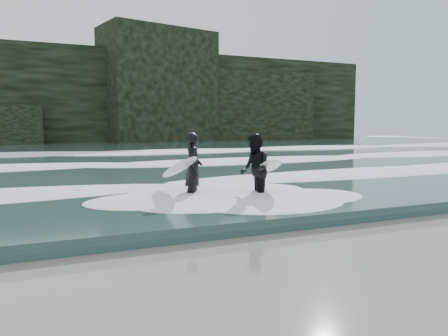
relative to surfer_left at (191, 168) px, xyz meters
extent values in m
plane|color=#7C6B4F|center=(0.12, -6.70, -0.98)|extent=(120.00, 120.00, 0.00)
cube|color=#2D4847|center=(0.12, 22.30, -0.83)|extent=(90.00, 52.00, 0.30)
cube|color=black|center=(0.12, 39.30, 4.02)|extent=(70.00, 9.00, 10.00)
ellipsoid|color=white|center=(0.12, 2.30, -0.58)|extent=(60.00, 3.20, 0.20)
ellipsoid|color=white|center=(0.12, 9.30, -0.56)|extent=(60.00, 4.00, 0.24)
ellipsoid|color=white|center=(0.12, 18.30, -0.53)|extent=(60.00, 4.80, 0.30)
imported|color=black|center=(0.06, -0.01, -0.01)|extent=(0.68, 0.83, 1.95)
ellipsoid|color=silver|center=(-0.34, 0.04, 0.03)|extent=(0.77, 1.97, 0.81)
imported|color=black|center=(1.51, -0.79, -0.02)|extent=(0.95, 1.09, 1.92)
ellipsoid|color=silver|center=(1.93, -0.79, 0.05)|extent=(1.29, 2.22, 0.65)
camera|label=1|loc=(-3.92, -11.06, 1.18)|focal=35.00mm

